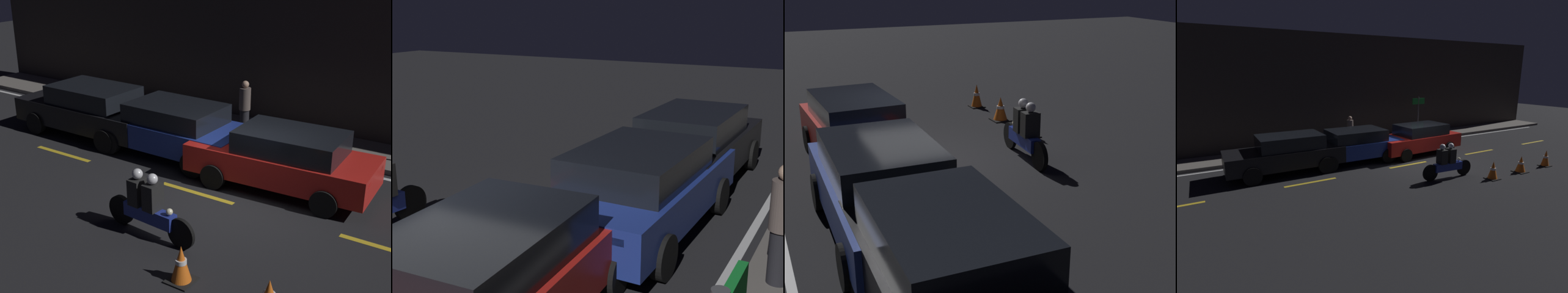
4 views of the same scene
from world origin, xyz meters
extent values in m
plane|color=black|center=(0.00, 0.00, 0.00)|extent=(56.00, 56.00, 0.00)
cube|color=#605B56|center=(0.00, 4.49, 0.07)|extent=(28.00, 1.89, 0.14)
cube|color=#2D2826|center=(0.00, 5.59, 3.03)|extent=(28.00, 0.30, 6.06)
cube|color=gold|center=(-5.50, 0.00, 0.00)|extent=(2.00, 0.14, 0.01)
cube|color=gold|center=(-1.00, 0.00, 0.00)|extent=(2.00, 0.14, 0.01)
cube|color=gold|center=(3.50, 0.00, 0.00)|extent=(2.00, 0.14, 0.01)
cube|color=silver|center=(0.00, 3.30, 0.00)|extent=(25.20, 0.14, 0.01)
cube|color=black|center=(-6.00, 1.62, 0.68)|extent=(4.59, 1.84, 0.68)
cube|color=black|center=(-5.77, 1.62, 1.29)|extent=(2.53, 1.65, 0.55)
cube|color=red|center=(-3.74, 1.02, 0.85)|extent=(0.06, 0.20, 0.10)
cube|color=red|center=(-3.74, 2.20, 0.85)|extent=(0.06, 0.20, 0.10)
cylinder|color=black|center=(-7.42, 0.74, 0.34)|extent=(0.68, 0.18, 0.68)
cylinder|color=black|center=(-7.41, 2.52, 0.34)|extent=(0.68, 0.18, 0.68)
cylinder|color=black|center=(-4.59, 0.72, 0.34)|extent=(0.68, 0.18, 0.68)
cylinder|color=black|center=(-4.58, 2.50, 0.34)|extent=(0.68, 0.18, 0.68)
cube|color=navy|center=(-3.00, 1.65, 0.66)|extent=(4.53, 1.94, 0.67)
cube|color=black|center=(-2.77, 1.64, 1.25)|extent=(2.50, 1.72, 0.50)
cube|color=red|center=(-0.78, 1.01, 0.83)|extent=(0.06, 0.20, 0.10)
cube|color=red|center=(-0.77, 2.23, 0.83)|extent=(0.06, 0.20, 0.10)
cylinder|color=black|center=(-4.41, 0.75, 0.33)|extent=(0.67, 0.19, 0.66)
cylinder|color=black|center=(-4.38, 2.58, 0.33)|extent=(0.67, 0.19, 0.66)
cylinder|color=black|center=(-1.62, 0.71, 0.33)|extent=(0.67, 0.19, 0.66)
cylinder|color=black|center=(-1.59, 2.55, 0.33)|extent=(0.67, 0.19, 0.66)
cube|color=red|center=(0.50, 1.35, 0.64)|extent=(4.49, 1.94, 0.67)
cube|color=black|center=(0.72, 1.36, 1.23)|extent=(2.50, 1.68, 0.51)
cube|color=red|center=(2.70, 0.88, 0.81)|extent=(0.07, 0.20, 0.10)
cube|color=red|center=(2.65, 2.01, 0.81)|extent=(0.07, 0.20, 0.10)
cylinder|color=black|center=(-0.83, 0.44, 0.31)|extent=(0.63, 0.21, 0.62)
cylinder|color=black|center=(-0.91, 2.14, 0.31)|extent=(0.63, 0.21, 0.62)
cylinder|color=black|center=(1.91, 0.56, 0.31)|extent=(0.63, 0.21, 0.62)
cylinder|color=black|center=(1.83, 2.26, 0.31)|extent=(0.63, 0.21, 0.62)
cylinder|color=black|center=(0.10, -2.20, 0.32)|extent=(0.64, 0.13, 0.63)
cylinder|color=black|center=(-1.52, -2.08, 0.32)|extent=(0.64, 0.15, 0.63)
cube|color=navy|center=(-0.71, -2.14, 0.47)|extent=(1.25, 0.33, 0.30)
sphere|color=#F2EABF|center=(-0.19, -2.18, 0.70)|extent=(0.14, 0.14, 0.14)
cube|color=black|center=(-0.61, -2.15, 0.89)|extent=(0.31, 0.38, 0.55)
sphere|color=silver|center=(-0.61, -2.15, 1.28)|extent=(0.22, 0.22, 0.22)
cube|color=black|center=(-1.01, -2.12, 0.89)|extent=(0.31, 0.38, 0.55)
sphere|color=silver|center=(-1.01, -2.12, 1.28)|extent=(0.22, 0.22, 0.22)
cube|color=black|center=(0.73, -3.09, 0.01)|extent=(0.48, 0.48, 0.03)
cone|color=orange|center=(0.73, -3.09, 0.37)|extent=(0.37, 0.37, 0.68)
cylinder|color=white|center=(0.73, -3.09, 0.40)|extent=(0.20, 0.20, 0.08)
cylinder|color=black|center=(-1.95, 3.98, 0.52)|extent=(0.28, 0.28, 0.74)
cylinder|color=#594C47|center=(-1.95, 3.98, 1.22)|extent=(0.34, 0.34, 0.66)
sphere|color=tan|center=(-1.95, 3.98, 1.65)|extent=(0.21, 0.21, 0.21)
camera|label=1|loc=(5.44, -9.67, 5.66)|focal=50.00mm
camera|label=2|loc=(4.89, 4.80, 3.68)|focal=50.00mm
camera|label=3|loc=(-11.02, 3.57, 4.19)|focal=50.00mm
camera|label=4|loc=(-8.82, -10.48, 4.02)|focal=28.00mm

